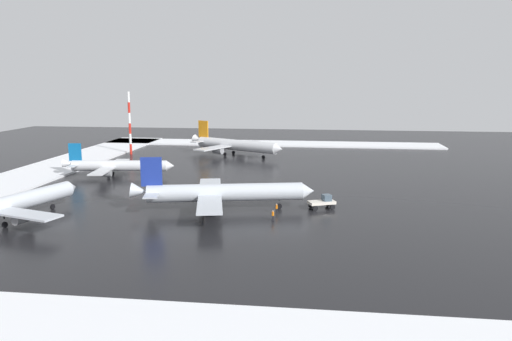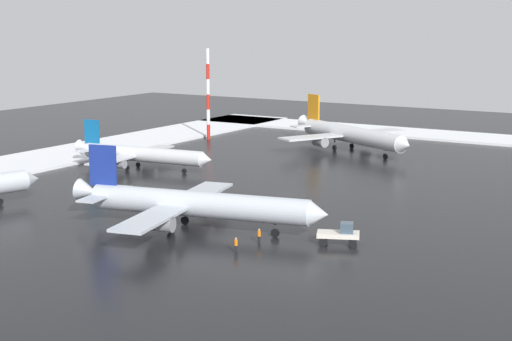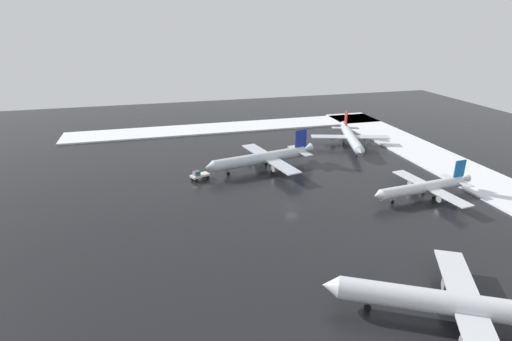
% 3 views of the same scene
% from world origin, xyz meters
% --- Properties ---
extents(ground_plane, '(240.00, 240.00, 0.00)m').
position_xyz_m(ground_plane, '(0.00, 0.00, 0.00)').
color(ground_plane, black).
extents(snow_bank_far, '(152.00, 16.00, 0.48)m').
position_xyz_m(snow_bank_far, '(0.00, -50.00, 0.24)').
color(snow_bank_far, white).
rests_on(snow_bank_far, ground_plane).
extents(snow_bank_right, '(14.00, 116.00, 0.48)m').
position_xyz_m(snow_bank_right, '(67.00, 0.00, 0.24)').
color(snow_bank_right, white).
rests_on(snow_bank_right, ground_plane).
extents(airplane_parked_starboard, '(26.46, 31.61, 9.45)m').
position_xyz_m(airplane_parked_starboard, '(22.88, 0.04, 3.12)').
color(airplane_parked_starboard, silver).
rests_on(airplane_parked_starboard, ground_plane).
extents(airplane_far_rear, '(25.81, 30.25, 9.79)m').
position_xyz_m(airplane_far_rear, '(-39.17, -8.18, 3.24)').
color(airplane_far_rear, silver).
rests_on(airplane_far_rear, ground_plane).
extents(airplane_foreground_jet, '(21.78, 26.19, 7.78)m').
position_xyz_m(airplane_foreground_jet, '(-3.92, -29.88, 2.57)').
color(airplane_foreground_jet, silver).
rests_on(airplane_foreground_jet, ground_plane).
extents(airplane_parked_portside, '(29.01, 24.42, 8.80)m').
position_xyz_m(airplane_parked_portside, '(35.03, -32.04, 2.91)').
color(airplane_parked_portside, silver).
rests_on(airplane_parked_portside, ground_plane).
extents(pushback_tug, '(3.83, 5.09, 2.50)m').
position_xyz_m(pushback_tug, '(19.67, 17.58, 1.28)').
color(pushback_tug, silver).
rests_on(pushback_tug, ground_plane).
extents(ground_crew_beside_wing, '(0.36, 0.36, 1.71)m').
position_xyz_m(ground_crew_beside_wing, '(23.97, 9.77, 0.97)').
color(ground_crew_beside_wing, black).
rests_on(ground_crew_beside_wing, ground_plane).
extents(ground_crew_near_tug, '(0.36, 0.36, 1.71)m').
position_xyz_m(ground_crew_near_tug, '(28.34, 9.56, 0.97)').
color(ground_crew_near_tug, black).
rests_on(ground_crew_near_tug, ground_plane).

